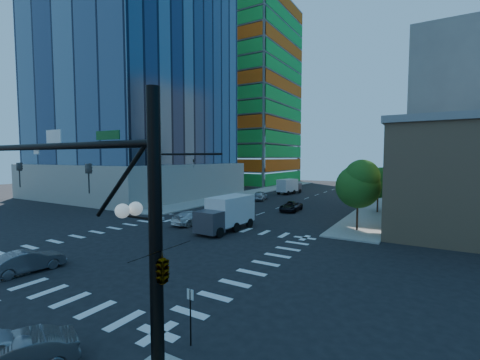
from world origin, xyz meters
The scene contains 18 objects.
ground centered at (0.00, 0.00, 0.00)m, with size 160.00×160.00×0.00m, color black.
road_markings centered at (0.00, 0.00, 0.01)m, with size 20.00×20.00×0.01m, color silver.
sidewalk_ne centered at (12.50, 40.00, 0.07)m, with size 5.00×60.00×0.15m, color gray.
sidewalk_nw centered at (-12.50, 40.00, 0.07)m, with size 5.00×60.00×0.15m, color gray.
office_tower centered at (-30.00, 25.00, 35.13)m, with size 30.00×30.00×71.00m.
construction_building centered at (-27.41, 61.93, 24.61)m, with size 25.16×34.50×70.60m.
signal_mast_se centered at (10.60, -11.50, 5.01)m, with size 10.51×2.48×9.00m.
signal_mast_nw centered at (-10.00, 11.50, 5.49)m, with size 10.20×0.40×9.00m.
tree_south centered at (12.63, 13.90, 4.69)m, with size 4.16×4.16×6.82m.
tree_north centered at (12.93, 25.90, 3.99)m, with size 3.54×3.52×5.78m.
no_parking_sign centered at (10.70, -9.00, 1.38)m, with size 0.30×0.06×2.20m.
car_nb_right centered at (6.87, -13.41, 0.65)m, with size 1.37×3.94×1.30m, color #4F5054.
car_nb_far centered at (2.63, 21.84, 0.64)m, with size 2.13×4.63×1.29m, color black.
car_sb_near centered at (-3.31, 8.53, 0.72)m, with size 2.03×4.99×1.45m, color white.
car_sb_mid centered at (-5.96, 29.74, 0.77)m, with size 1.81×4.50×1.53m, color #ABB0B3.
car_sb_cross centered at (-3.07, -8.00, 0.68)m, with size 1.45×4.16×1.37m, color #4C4B50.
box_truck_near centered at (1.35, 7.62, 1.46)m, with size 3.02×6.44×3.31m.
box_truck_far centered at (-5.25, 41.29, 1.29)m, with size 3.27×5.89×2.92m.
Camera 1 is at (18.26, -18.16, 7.14)m, focal length 24.00 mm.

